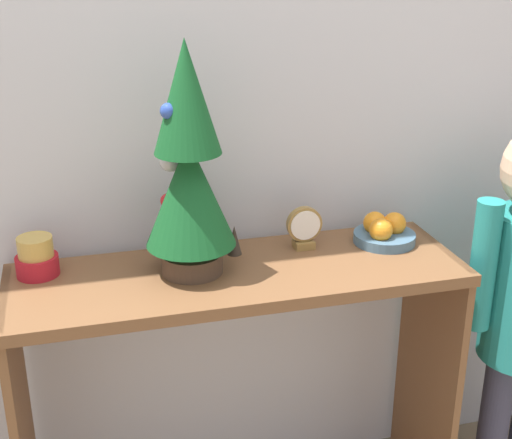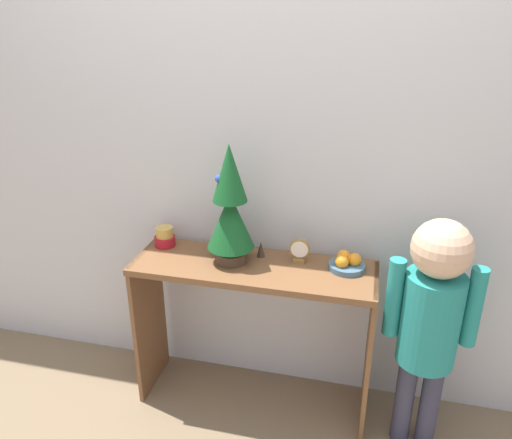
{
  "view_description": "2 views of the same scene",
  "coord_description": "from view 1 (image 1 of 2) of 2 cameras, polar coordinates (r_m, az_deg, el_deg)",
  "views": [
    {
      "loc": [
        -0.36,
        -1.34,
        1.51
      ],
      "look_at": [
        0.04,
        0.16,
        0.9
      ],
      "focal_mm": 50.0,
      "sensor_mm": 36.0,
      "label": 1
    },
    {
      "loc": [
        0.48,
        -1.74,
        1.84
      ],
      "look_at": [
        0.01,
        0.21,
        0.98
      ],
      "focal_mm": 35.0,
      "sensor_mm": 36.0,
      "label": 2
    }
  ],
  "objects": [
    {
      "name": "back_wall",
      "position": [
        1.79,
        -3.29,
        13.29
      ],
      "size": [
        7.0,
        0.05,
        2.5
      ],
      "primitive_type": "cube",
      "color": "silver",
      "rests_on": "ground_plane"
    },
    {
      "name": "console_table",
      "position": [
        1.81,
        -1.36,
        -9.25
      ],
      "size": [
        1.1,
        0.36,
        0.76
      ],
      "color": "brown",
      "rests_on": "ground_plane"
    },
    {
      "name": "mini_tree",
      "position": [
        1.63,
        -5.44,
        4.24
      ],
      "size": [
        0.21,
        0.21,
        0.55
      ],
      "color": "#4C3828",
      "rests_on": "console_table"
    },
    {
      "name": "fruit_bowl",
      "position": [
        1.9,
        10.19,
        -0.96
      ],
      "size": [
        0.16,
        0.16,
        0.08
      ],
      "color": "#476B84",
      "rests_on": "console_table"
    },
    {
      "name": "singing_bowl",
      "position": [
        1.76,
        -17.15,
        -2.96
      ],
      "size": [
        0.1,
        0.1,
        0.1
      ],
      "color": "#AD1923",
      "rests_on": "console_table"
    },
    {
      "name": "desk_clock",
      "position": [
        1.83,
        3.88,
        -0.69
      ],
      "size": [
        0.09,
        0.04,
        0.11
      ],
      "color": "olive",
      "rests_on": "console_table"
    },
    {
      "name": "figurine",
      "position": [
        1.79,
        -1.75,
        -1.65
      ],
      "size": [
        0.04,
        0.04,
        0.08
      ],
      "color": "#382D23",
      "rests_on": "console_table"
    }
  ]
}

